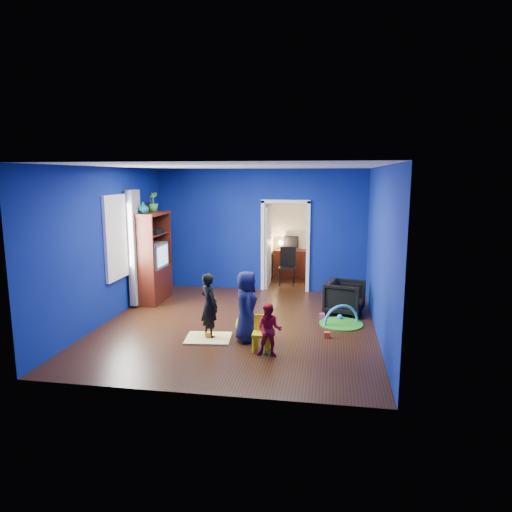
% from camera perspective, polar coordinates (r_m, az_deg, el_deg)
% --- Properties ---
extents(floor, '(5.00, 5.50, 0.01)m').
position_cam_1_polar(floor, '(8.58, -2.30, -8.60)').
color(floor, black).
rests_on(floor, ground).
extents(ceiling, '(5.00, 5.50, 0.01)m').
position_cam_1_polar(ceiling, '(8.13, -2.44, 11.16)').
color(ceiling, white).
rests_on(ceiling, wall_back).
extents(wall_back, '(5.00, 0.02, 2.90)m').
position_cam_1_polar(wall_back, '(10.91, 0.56, 3.24)').
color(wall_back, navy).
rests_on(wall_back, floor).
extents(wall_front, '(5.00, 0.02, 2.90)m').
position_cam_1_polar(wall_front, '(5.61, -8.06, -3.33)').
color(wall_front, navy).
rests_on(wall_front, floor).
extents(wall_left, '(0.02, 5.50, 2.90)m').
position_cam_1_polar(wall_left, '(9.07, -18.03, 1.36)').
color(wall_left, navy).
rests_on(wall_left, floor).
extents(wall_right, '(0.02, 5.50, 2.90)m').
position_cam_1_polar(wall_right, '(8.11, 15.21, 0.53)').
color(wall_right, navy).
rests_on(wall_right, floor).
extents(alcove, '(1.00, 1.75, 2.50)m').
position_cam_1_polar(alcove, '(11.73, 4.12, 2.70)').
color(alcove, silver).
rests_on(alcove, floor).
extents(armchair, '(0.88, 0.87, 0.66)m').
position_cam_1_polar(armchair, '(9.35, 11.03, -5.08)').
color(armchair, black).
rests_on(armchair, floor).
extents(child_black, '(0.48, 0.48, 1.12)m').
position_cam_1_polar(child_black, '(7.82, -5.86, -6.18)').
color(child_black, black).
rests_on(child_black, floor).
extents(child_navy, '(0.54, 0.67, 1.19)m').
position_cam_1_polar(child_navy, '(7.62, -1.20, -6.30)').
color(child_navy, '#10193B').
rests_on(child_navy, floor).
extents(toddler_red, '(0.41, 0.33, 0.83)m').
position_cam_1_polar(toddler_red, '(7.04, 1.68, -9.24)').
color(toddler_red, red).
rests_on(toddler_red, floor).
extents(vase, '(0.24, 0.24, 0.24)m').
position_cam_1_polar(vase, '(9.82, -13.92, 5.88)').
color(vase, '#0C5D61').
rests_on(vase, tv_armoire).
extents(potted_plant, '(0.29, 0.29, 0.43)m').
position_cam_1_polar(potted_plant, '(10.29, -12.80, 6.63)').
color(potted_plant, '#37812F').
rests_on(potted_plant, tv_armoire).
extents(tv_armoire, '(0.58, 1.14, 1.96)m').
position_cam_1_polar(tv_armoire, '(10.23, -13.00, -0.14)').
color(tv_armoire, '#420F0B').
rests_on(tv_armoire, floor).
extents(crt_tv, '(0.46, 0.70, 0.54)m').
position_cam_1_polar(crt_tv, '(10.21, -12.80, 0.08)').
color(crt_tv, silver).
rests_on(crt_tv, tv_armoire).
extents(yellow_blanket, '(0.81, 0.68, 0.03)m').
position_cam_1_polar(yellow_blanket, '(7.90, -5.98, -10.19)').
color(yellow_blanket, '#F2E07A').
rests_on(yellow_blanket, floor).
extents(hopper_ball, '(0.37, 0.37, 0.37)m').
position_cam_1_polar(hopper_ball, '(7.99, -1.21, -8.60)').
color(hopper_ball, yellow).
rests_on(hopper_ball, floor).
extents(kid_chair, '(0.29, 0.29, 0.50)m').
position_cam_1_polar(kid_chair, '(7.31, 0.70, -9.89)').
color(kid_chair, yellow).
rests_on(kid_chair, floor).
extents(play_mat, '(0.81, 0.81, 0.02)m').
position_cam_1_polar(play_mat, '(8.74, 10.60, -8.33)').
color(play_mat, green).
rests_on(play_mat, floor).
extents(toy_arch, '(0.67, 0.39, 0.73)m').
position_cam_1_polar(toy_arch, '(8.74, 10.60, -8.27)').
color(toy_arch, '#3F8CD8').
rests_on(toy_arch, floor).
extents(window_left, '(0.03, 0.95, 1.55)m').
position_cam_1_polar(window_left, '(9.36, -17.01, 2.29)').
color(window_left, white).
rests_on(window_left, wall_left).
extents(curtain, '(0.14, 0.42, 2.40)m').
position_cam_1_polar(curtain, '(9.84, -14.91, 0.99)').
color(curtain, slate).
rests_on(curtain, floor).
extents(doorway, '(1.16, 0.10, 2.10)m').
position_cam_1_polar(doorway, '(10.89, 3.68, 1.08)').
color(doorway, white).
rests_on(doorway, floor).
extents(study_desk, '(0.88, 0.44, 0.75)m').
position_cam_1_polar(study_desk, '(12.49, 4.34, -0.92)').
color(study_desk, '#3D140A').
rests_on(study_desk, floor).
extents(desk_monitor, '(0.40, 0.05, 0.32)m').
position_cam_1_polar(desk_monitor, '(12.51, 4.42, 1.77)').
color(desk_monitor, black).
rests_on(desk_monitor, study_desk).
extents(desk_lamp, '(0.14, 0.14, 0.14)m').
position_cam_1_polar(desk_lamp, '(12.48, 3.11, 1.68)').
color(desk_lamp, '#FFD88C').
rests_on(desk_lamp, study_desk).
extents(folding_chair, '(0.40, 0.40, 0.92)m').
position_cam_1_polar(folding_chair, '(11.54, 3.92, -1.39)').
color(folding_chair, black).
rests_on(folding_chair, floor).
extents(book_shelf, '(0.88, 0.24, 0.04)m').
position_cam_1_polar(book_shelf, '(12.39, 4.48, 6.67)').
color(book_shelf, white).
rests_on(book_shelf, study_desk).
extents(toy_0, '(0.10, 0.08, 0.10)m').
position_cam_1_polar(toy_0, '(8.01, 8.90, -9.71)').
color(toy_0, '#F34628').
rests_on(toy_0, floor).
extents(toy_1, '(0.11, 0.11, 0.11)m').
position_cam_1_polar(toy_1, '(8.99, 10.43, -7.51)').
color(toy_1, '#268DDB').
rests_on(toy_1, floor).
extents(toy_2, '(0.10, 0.08, 0.10)m').
position_cam_1_polar(toy_2, '(7.90, -5.93, -9.91)').
color(toy_2, orange).
rests_on(toy_2, floor).
extents(toy_3, '(0.10, 0.08, 0.10)m').
position_cam_1_polar(toy_3, '(9.01, 8.25, -7.44)').
color(toy_3, '#C74AA0').
rests_on(toy_3, floor).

